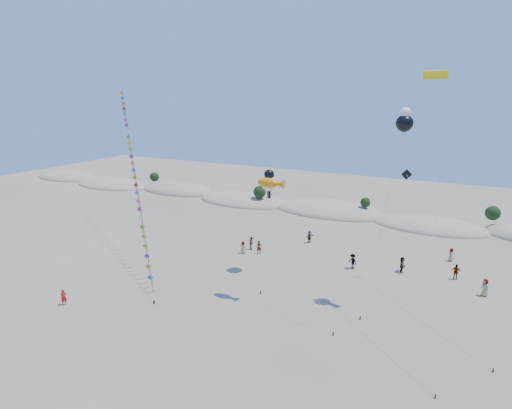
# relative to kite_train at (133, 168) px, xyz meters

# --- Properties ---
(ground) EXTENTS (160.00, 160.00, 0.00)m
(ground) POSITION_rel_kite_train_xyz_m (16.39, -17.68, -10.19)
(ground) COLOR #7C6B56
(ground) RESTS_ON ground
(dune_ridge) EXTENTS (145.30, 11.49, 5.57)m
(dune_ridge) POSITION_rel_kite_train_xyz_m (17.44, 27.46, -10.08)
(dune_ridge) COLOR gray
(dune_ridge) RESTS_ON ground
(kite_train) EXTENTS (23.27, 21.26, 20.08)m
(kite_train) POSITION_rel_kite_train_xyz_m (0.00, 0.00, 0.00)
(kite_train) COLOR #3F2D1E
(kite_train) RESTS_ON ground
(fish_kite) EXTENTS (9.01, 4.42, 11.70)m
(fish_kite) POSITION_rel_kite_train_xyz_m (21.11, -4.84, 1.02)
(fish_kite) COLOR #3F2D1E
(fish_kite) RESTS_ON ground
(cartoon_kite_low) EXTENTS (2.76, 6.54, 11.40)m
(cartoon_kite_low) POSITION_rel_kite_train_xyz_m (18.18, 0.86, -0.11)
(cartoon_kite_low) COLOR #3F2D1E
(cartoon_kite_low) RESTS_ON ground
(cartoon_kite_high) EXTENTS (2.64, 5.53, 18.01)m
(cartoon_kite_high) POSITION_rel_kite_train_xyz_m (31.61, -0.46, 6.61)
(cartoon_kite_high) COLOR #3F2D1E
(cartoon_kite_high) RESTS_ON ground
(parafoil_kite) EXTENTS (4.27, 13.54, 20.97)m
(parafoil_kite) POSITION_rel_kite_train_xyz_m (33.74, -0.18, 9.81)
(parafoil_kite) COLOR #3F2D1E
(parafoil_kite) RESTS_ON ground
(dark_kite) EXTENTS (9.48, 13.97, 11.74)m
(dark_kite) POSITION_rel_kite_train_xyz_m (33.73, 1.96, -2.02)
(dark_kite) COLOR #3F2D1E
(dark_kite) RESTS_ON ground
(flyer_foreground) EXTENTS (0.59, 0.67, 1.54)m
(flyer_foreground) POSITION_rel_kite_train_xyz_m (4.85, -15.28, -9.42)
(flyer_foreground) COLOR red
(flyer_foreground) RESTS_ON ground
(beachgoers) EXTENTS (27.32, 9.79, 1.75)m
(beachgoers) POSITION_rel_kite_train_xyz_m (26.62, 7.35, -9.35)
(beachgoers) COLOR slate
(beachgoers) RESTS_ON ground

